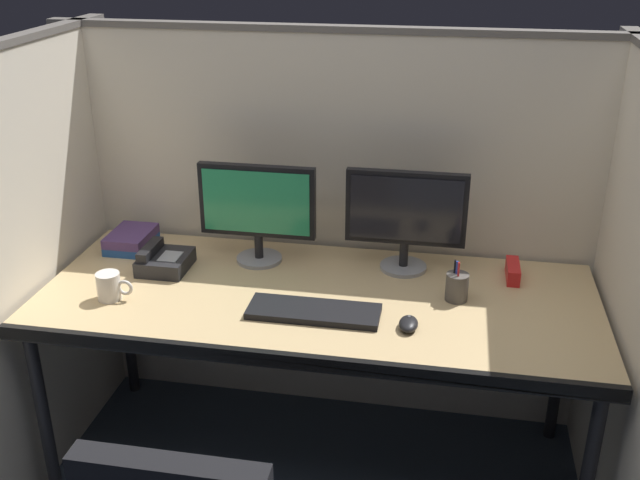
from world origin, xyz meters
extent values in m
cube|color=beige|center=(0.00, 0.74, 0.78)|extent=(2.20, 0.05, 1.55)
cube|color=#605B56|center=(0.00, 0.74, 1.56)|extent=(2.21, 0.06, 0.02)
cube|color=beige|center=(-0.99, 0.20, 0.78)|extent=(0.05, 1.40, 1.55)
cube|color=beige|center=(0.99, 0.20, 0.78)|extent=(0.05, 1.40, 1.55)
cube|color=tan|center=(0.00, 0.30, 0.72)|extent=(1.90, 0.80, 0.04)
cube|color=black|center=(0.00, -0.09, 0.72)|extent=(1.90, 0.02, 0.05)
cylinder|color=black|center=(-0.89, -0.04, 0.35)|extent=(0.04, 0.04, 0.70)
cylinder|color=black|center=(-0.89, 0.64, 0.35)|extent=(0.04, 0.04, 0.70)
cylinder|color=black|center=(0.89, 0.64, 0.35)|extent=(0.04, 0.04, 0.70)
cylinder|color=gray|center=(-0.26, 0.52, 0.75)|extent=(0.17, 0.17, 0.01)
cylinder|color=black|center=(-0.26, 0.52, 0.80)|extent=(0.03, 0.03, 0.09)
cube|color=black|center=(-0.26, 0.52, 0.98)|extent=(0.43, 0.03, 0.27)
cube|color=#268C59|center=(-0.26, 0.51, 0.98)|extent=(0.39, 0.01, 0.23)
cylinder|color=gray|center=(0.27, 0.55, 0.75)|extent=(0.17, 0.17, 0.01)
cylinder|color=black|center=(0.27, 0.55, 0.80)|extent=(0.03, 0.03, 0.09)
cube|color=black|center=(0.27, 0.55, 0.98)|extent=(0.43, 0.03, 0.27)
cube|color=black|center=(0.27, 0.53, 0.98)|extent=(0.39, 0.01, 0.23)
cube|color=black|center=(0.01, 0.16, 0.75)|extent=(0.43, 0.15, 0.02)
ellipsoid|color=black|center=(0.32, 0.12, 0.76)|extent=(0.06, 0.10, 0.03)
cylinder|color=#59595B|center=(0.32, 0.14, 0.77)|extent=(0.01, 0.01, 0.01)
cylinder|color=silver|center=(-0.68, 0.14, 0.79)|extent=(0.08, 0.08, 0.09)
torus|color=silver|center=(-0.63, 0.14, 0.79)|extent=(0.06, 0.01, 0.06)
cube|color=#1E478C|center=(-0.78, 0.55, 0.75)|extent=(0.15, 0.21, 0.03)
cube|color=#4C3366|center=(-0.78, 0.55, 0.79)|extent=(0.15, 0.21, 0.04)
cylinder|color=#4C4742|center=(0.47, 0.34, 0.79)|extent=(0.08, 0.08, 0.09)
cylinder|color=red|center=(0.47, 0.33, 0.82)|extent=(0.01, 0.01, 0.13)
cylinder|color=#263FB2|center=(0.46, 0.35, 0.82)|extent=(0.01, 0.01, 0.13)
cylinder|color=black|center=(0.46, 0.35, 0.82)|extent=(0.01, 0.01, 0.13)
cube|color=red|center=(0.66, 0.54, 0.77)|extent=(0.04, 0.15, 0.06)
cube|color=black|center=(-0.58, 0.39, 0.77)|extent=(0.17, 0.19, 0.06)
cube|color=black|center=(-0.64, 0.39, 0.81)|extent=(0.04, 0.17, 0.03)
cube|color=gray|center=(-0.56, 0.38, 0.80)|extent=(0.07, 0.09, 0.00)
camera|label=1|loc=(0.41, -1.89, 1.92)|focal=41.25mm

